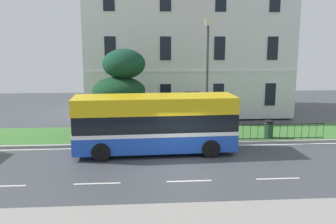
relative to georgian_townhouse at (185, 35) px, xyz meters
name	(u,v)px	position (x,y,z in m)	size (l,w,h in m)	color
ground_plane	(182,162)	(-1.81, -14.23, -6.66)	(60.00, 56.00, 0.18)	#3F4248
georgian_townhouse	(185,35)	(0.00, 0.00, 0.00)	(16.54, 9.23, 13.00)	silver
iron_verge_railing	(206,133)	(0.00, -10.66, -6.02)	(14.77, 0.04, 0.97)	black
evergreen_tree	(123,99)	(-5.07, -8.48, -4.25)	(3.94, 3.94, 5.55)	#423328
single_decker_bus	(155,123)	(-3.13, -12.52, -4.98)	(8.80, 2.91, 3.16)	blue
street_lamp_post	(207,73)	(0.10, -10.22, -2.43)	(0.36, 0.24, 7.20)	#333338
litter_bin	(269,129)	(4.05, -10.23, -5.95)	(0.56, 0.56, 1.15)	#23472D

